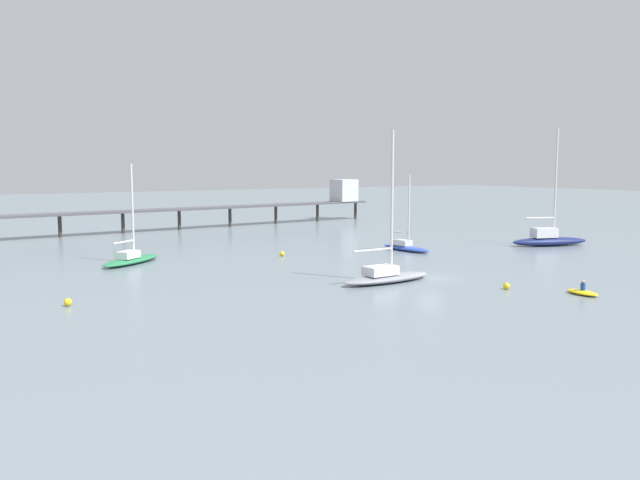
% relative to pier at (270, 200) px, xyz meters
% --- Properties ---
extents(ground_plane, '(400.00, 400.00, 0.00)m').
position_rel_pier_xyz_m(ground_plane, '(-12.02, -54.10, -4.00)').
color(ground_plane, slate).
extents(pier, '(63.49, 9.24, 7.27)m').
position_rel_pier_xyz_m(pier, '(0.00, 0.00, 0.00)').
color(pier, '#4C4C51').
rests_on(pier, ground_plane).
extents(sailboat_navy, '(10.14, 5.41, 14.34)m').
position_rel_pier_xyz_m(sailboat_navy, '(15.41, -44.41, -3.08)').
color(sailboat_navy, navy).
rests_on(sailboat_navy, ground_plane).
extents(sailboat_gray, '(8.99, 2.85, 12.70)m').
position_rel_pier_xyz_m(sailboat_gray, '(-16.77, -53.85, -3.30)').
color(sailboat_gray, gray).
rests_on(sailboat_gray, ground_plane).
extents(sailboat_green, '(8.03, 7.15, 9.96)m').
position_rel_pier_xyz_m(sailboat_green, '(-32.17, -32.15, -3.41)').
color(sailboat_green, '#287F4C').
rests_on(sailboat_green, ground_plane).
extents(sailboat_blue, '(2.39, 7.34, 8.73)m').
position_rel_pier_xyz_m(sailboat_blue, '(-2.44, -38.83, -3.43)').
color(sailboat_blue, '#2D4CB7').
rests_on(sailboat_blue, ground_plane).
extents(dinghy_yellow, '(1.37, 2.77, 1.14)m').
position_rel_pier_xyz_m(dinghy_yellow, '(-7.17, -65.84, -3.79)').
color(dinghy_yellow, yellow).
rests_on(dinghy_yellow, ground_plane).
extents(mooring_buoy_outer, '(0.54, 0.54, 0.54)m').
position_rel_pier_xyz_m(mooring_buoy_outer, '(-10.46, -61.32, -3.72)').
color(mooring_buoy_outer, yellow).
rests_on(mooring_buoy_outer, ground_plane).
extents(mooring_buoy_near, '(0.55, 0.55, 0.55)m').
position_rel_pier_xyz_m(mooring_buoy_near, '(-16.72, -35.35, -3.72)').
color(mooring_buoy_near, yellow).
rests_on(mooring_buoy_near, ground_plane).
extents(mooring_buoy_inner, '(0.56, 0.56, 0.56)m').
position_rel_pier_xyz_m(mooring_buoy_inner, '(-41.29, -49.56, -3.72)').
color(mooring_buoy_inner, yellow).
rests_on(mooring_buoy_inner, ground_plane).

